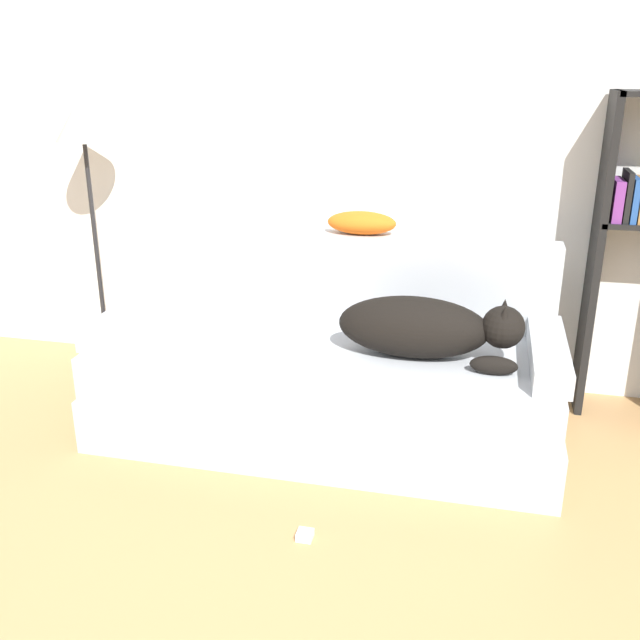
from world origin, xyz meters
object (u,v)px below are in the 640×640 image
laptop (279,341)px  power_adapter (305,535)px  couch (325,390)px  throw_pillow (362,223)px  dog (425,328)px  floor_lamp (85,144)px

laptop → power_adapter: (0.32, -0.76, -0.45)m
couch → power_adapter: (0.11, -0.80, -0.21)m
laptop → throw_pillow: size_ratio=0.98×
throw_pillow → power_adapter: size_ratio=5.65×
dog → power_adapter: 1.01m
dog → throw_pillow: size_ratio=2.38×
power_adapter → couch: bearing=97.7°
couch → floor_lamp: size_ratio=1.39×
dog → floor_lamp: bearing=163.5°
dog → laptop: dog is taller
laptop → floor_lamp: 1.54m
power_adapter → throw_pillow: bearing=90.8°
dog → couch: bearing=173.8°
couch → laptop: laptop is taller
couch → throw_pillow: size_ratio=6.29×
laptop → throw_pillow: 0.70m
dog → power_adapter: dog is taller
dog → throw_pillow: throw_pillow is taller
couch → power_adapter: size_ratio=35.54×
floor_lamp → couch: bearing=-19.6°
dog → throw_pillow: 0.66m
throw_pillow → power_adapter: 1.50m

